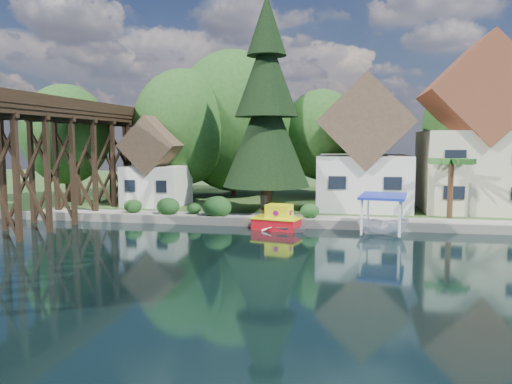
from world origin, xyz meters
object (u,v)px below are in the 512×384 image
(trestle_bridge, at_px, (41,153))
(tugboat, at_px, (277,220))
(house_center, at_px, (476,138))
(house_left, at_px, (364,153))
(shed, at_px, (157,168))
(conifer, at_px, (266,109))
(boat_canopy, at_px, (383,218))
(palm_tree, at_px, (451,163))
(boat_white_a, at_px, (284,226))

(trestle_bridge, distance_m, tugboat, 17.59)
(trestle_bridge, xyz_separation_m, house_center, (32.00, 11.33, 1.07))
(trestle_bridge, relative_size, house_left, 4.01)
(shed, distance_m, conifer, 11.69)
(shed, height_order, boat_canopy, shed)
(palm_tree, relative_size, tugboat, 1.30)
(house_center, height_order, boat_white_a, house_center)
(house_left, relative_size, boat_white_a, 3.23)
(trestle_bridge, xyz_separation_m, boat_canopy, (24.05, 1.19, -4.20))
(conifer, distance_m, boat_white_a, 10.04)
(tugboat, bearing_deg, boat_canopy, -5.24)
(shed, bearing_deg, boat_canopy, -23.13)
(shed, relative_size, boat_canopy, 1.74)
(shed, bearing_deg, conifer, -14.20)
(house_center, height_order, palm_tree, house_center)
(trestle_bridge, height_order, boat_white_a, trestle_bridge)
(house_center, relative_size, shed, 1.77)
(house_left, bearing_deg, boat_canopy, -83.81)
(palm_tree, bearing_deg, shed, 172.58)
(palm_tree, distance_m, boat_white_a, 13.32)
(boat_white_a, height_order, boat_canopy, boat_canopy)
(house_left, relative_size, house_center, 0.79)
(boat_white_a, relative_size, boat_canopy, 0.76)
(house_center, distance_m, conifer, 17.47)
(shed, bearing_deg, tugboat, -32.22)
(boat_canopy, bearing_deg, house_center, 51.88)
(palm_tree, bearing_deg, tugboat, -160.64)
(house_center, bearing_deg, trestle_bridge, -160.51)
(house_center, height_order, shed, house_center)
(tugboat, distance_m, boat_white_a, 0.73)
(boat_canopy, bearing_deg, trestle_bridge, -177.16)
(trestle_bridge, bearing_deg, house_center, 19.49)
(house_center, xyz_separation_m, boat_white_a, (-14.57, -9.76, -6.06))
(shed, bearing_deg, house_center, 4.24)
(conifer, height_order, boat_canopy, conifer)
(tugboat, bearing_deg, house_left, 55.66)
(boat_canopy, bearing_deg, house_left, 96.19)
(shed, relative_size, tugboat, 2.18)
(boat_canopy, bearing_deg, palm_tree, 44.12)
(conifer, distance_m, tugboat, 9.49)
(house_center, relative_size, palm_tree, 2.96)
(trestle_bridge, xyz_separation_m, house_left, (23.00, 10.83, -0.21))
(house_center, xyz_separation_m, boat_canopy, (-7.95, -10.14, -5.27))
(boat_white_a, distance_m, boat_canopy, 6.67)
(shed, distance_m, boat_canopy, 20.88)
(trestle_bridge, bearing_deg, conifer, 23.72)
(house_left, relative_size, boat_canopy, 2.44)
(trestle_bridge, xyz_separation_m, shed, (5.00, 9.33, -1.52))
(trestle_bridge, distance_m, house_left, 25.42)
(conifer, xyz_separation_m, palm_tree, (13.89, -0.55, -4.11))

